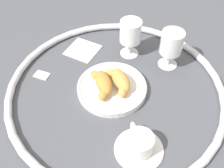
# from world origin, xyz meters

# --- Properties ---
(ground_plane) EXTENTS (2.20, 2.20, 0.00)m
(ground_plane) POSITION_xyz_m (0.00, 0.00, 0.00)
(ground_plane) COLOR #4C4F56
(table_chrome_rim) EXTENTS (0.70, 0.70, 0.02)m
(table_chrome_rim) POSITION_xyz_m (0.00, 0.00, 0.01)
(table_chrome_rim) COLOR silver
(table_chrome_rim) RESTS_ON ground_plane
(pastry_plate) EXTENTS (0.23, 0.23, 0.02)m
(pastry_plate) POSITION_xyz_m (0.01, 0.01, 0.01)
(pastry_plate) COLOR white
(pastry_plate) RESTS_ON ground_plane
(croissant_large) EXTENTS (0.14, 0.07, 0.04)m
(croissant_large) POSITION_xyz_m (0.00, -0.01, 0.04)
(croissant_large) COLOR #D6994C
(croissant_large) RESTS_ON pastry_plate
(croissant_small) EXTENTS (0.13, 0.08, 0.04)m
(croissant_small) POSITION_xyz_m (0.02, 0.04, 0.04)
(croissant_small) COLOR #CC893D
(croissant_small) RESTS_ON pastry_plate
(coffee_cup_near) EXTENTS (0.14, 0.14, 0.06)m
(coffee_cup_near) POSITION_xyz_m (-0.21, 0.06, 0.03)
(coffee_cup_near) COLOR white
(coffee_cup_near) RESTS_ON ground_plane
(juice_glass_left) EXTENTS (0.08, 0.08, 0.14)m
(juice_glass_left) POSITION_xyz_m (0.13, -0.14, 0.09)
(juice_glass_left) COLOR white
(juice_glass_left) RESTS_ON ground_plane
(juice_glass_right) EXTENTS (0.08, 0.08, 0.14)m
(juice_glass_right) POSITION_xyz_m (0.01, -0.22, 0.09)
(juice_glass_right) COLOR white
(juice_glass_right) RESTS_ON ground_plane
(sugar_packet) EXTENTS (0.06, 0.06, 0.01)m
(sugar_packet) POSITION_xyz_m (0.19, 0.18, 0.00)
(sugar_packet) COLOR white
(sugar_packet) RESTS_ON ground_plane
(folded_napkin) EXTENTS (0.15, 0.15, 0.01)m
(folded_napkin) POSITION_xyz_m (0.24, -0.00, 0.00)
(folded_napkin) COLOR silver
(folded_napkin) RESTS_ON ground_plane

